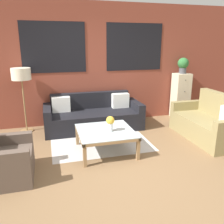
% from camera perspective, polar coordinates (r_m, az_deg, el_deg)
% --- Properties ---
extents(ground_plane, '(16.00, 16.00, 0.00)m').
position_cam_1_polar(ground_plane, '(3.87, 4.09, -13.15)').
color(ground_plane, brown).
extents(wall_back_brick, '(8.40, 0.09, 2.80)m').
position_cam_1_polar(wall_back_brick, '(5.74, -3.88, 11.36)').
color(wall_back_brick, brown).
rests_on(wall_back_brick, ground_plane).
extents(rug, '(1.90, 1.63, 0.00)m').
position_cam_1_polar(rug, '(4.88, -3.17, -6.61)').
color(rug, '#BCB7B2').
rests_on(rug, ground_plane).
extents(couch_dark, '(2.18, 0.88, 0.78)m').
position_cam_1_polar(couch_dark, '(5.45, -4.55, -1.05)').
color(couch_dark, black).
rests_on(couch_dark, ground_plane).
extents(settee_vintage, '(0.80, 1.59, 0.92)m').
position_cam_1_polar(settee_vintage, '(5.23, 22.36, -2.66)').
color(settee_vintage, olive).
rests_on(settee_vintage, ground_plane).
extents(armchair_corner, '(0.80, 0.81, 0.84)m').
position_cam_1_polar(armchair_corner, '(3.79, -25.27, -10.72)').
color(armchair_corner, brown).
rests_on(armchair_corner, ground_plane).
extents(coffee_table, '(0.97, 0.97, 0.41)m').
position_cam_1_polar(coffee_table, '(4.23, -1.58, -5.12)').
color(coffee_table, silver).
rests_on(coffee_table, ground_plane).
extents(floor_lamp, '(0.40, 0.40, 1.40)m').
position_cam_1_polar(floor_lamp, '(5.37, -20.98, 7.91)').
color(floor_lamp, olive).
rests_on(floor_lamp, ground_plane).
extents(drawer_cabinet, '(0.40, 0.36, 1.15)m').
position_cam_1_polar(drawer_cabinet, '(6.45, 16.15, 3.80)').
color(drawer_cabinet, beige).
rests_on(drawer_cabinet, ground_plane).
extents(potted_plant, '(0.27, 0.27, 0.39)m').
position_cam_1_polar(potted_plant, '(6.33, 16.73, 10.87)').
color(potted_plant, '#47474C').
rests_on(potted_plant, drawer_cabinet).
extents(flower_vase, '(0.15, 0.15, 0.27)m').
position_cam_1_polar(flower_vase, '(4.12, -0.41, -2.53)').
color(flower_vase, silver).
rests_on(flower_vase, coffee_table).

